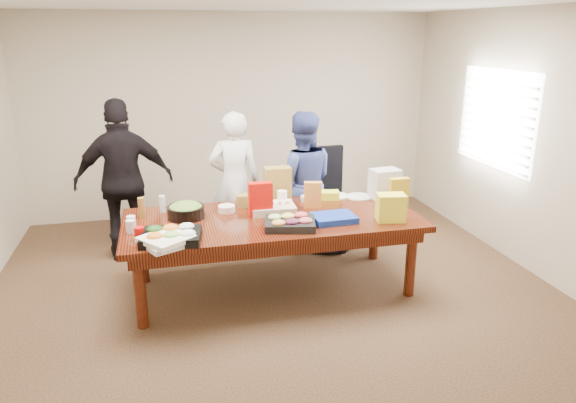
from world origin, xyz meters
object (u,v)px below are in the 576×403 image
object	(u,v)px
salad_bowl	(186,212)
conference_table	(273,253)
office_chair	(328,202)
sheet_cake	(273,208)
person_center	(235,181)
person_right	(301,183)

from	to	relation	value
salad_bowl	conference_table	bearing A→B (deg)	-13.07
conference_table	office_chair	xyz separation A→B (m)	(0.85, 0.90, 0.18)
sheet_cake	salad_bowl	size ratio (longest dim) A/B	1.21
office_chair	salad_bowl	xyz separation A→B (m)	(-1.66, -0.71, 0.25)
person_center	person_right	distance (m)	0.77
sheet_cake	office_chair	bearing A→B (deg)	44.69
office_chair	salad_bowl	distance (m)	1.82
person_right	person_center	bearing A→B (deg)	-9.17
person_right	sheet_cake	bearing A→B (deg)	66.88
person_center	person_right	world-z (taller)	person_right
office_chair	sheet_cake	size ratio (longest dim) A/B	2.61
sheet_cake	salad_bowl	world-z (taller)	salad_bowl
office_chair	sheet_cake	bearing A→B (deg)	-141.30
person_right	salad_bowl	bearing A→B (deg)	38.61
conference_table	person_center	xyz separation A→B (m)	(-0.20, 1.16, 0.43)
person_center	person_right	size ratio (longest dim) A/B	0.99
office_chair	person_center	world-z (taller)	person_center
conference_table	person_right	size ratio (longest dim) A/B	1.73
person_right	office_chair	bearing A→B (deg)	-171.01
person_right	salad_bowl	world-z (taller)	person_right
office_chair	person_center	size ratio (longest dim) A/B	0.69
conference_table	sheet_cake	distance (m)	0.44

